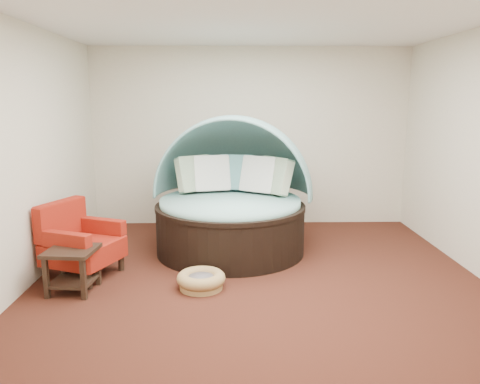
{
  "coord_description": "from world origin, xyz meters",
  "views": [
    {
      "loc": [
        -0.32,
        -4.96,
        1.99
      ],
      "look_at": [
        -0.21,
        0.6,
        0.89
      ],
      "focal_mm": 35.0,
      "sensor_mm": 36.0,
      "label": 1
    }
  ],
  "objects_px": {
    "canopy_daybed": "(232,188)",
    "red_armchair": "(79,242)",
    "side_table": "(72,264)",
    "pet_basket": "(201,280)"
  },
  "relations": [
    {
      "from": "canopy_daybed",
      "to": "red_armchair",
      "type": "bearing_deg",
      "value": -142.05
    },
    {
      "from": "side_table",
      "to": "canopy_daybed",
      "type": "bearing_deg",
      "value": 40.14
    },
    {
      "from": "red_armchair",
      "to": "side_table",
      "type": "height_order",
      "value": "red_armchair"
    },
    {
      "from": "pet_basket",
      "to": "red_armchair",
      "type": "bearing_deg",
      "value": 163.4
    },
    {
      "from": "canopy_daybed",
      "to": "red_armchair",
      "type": "height_order",
      "value": "canopy_daybed"
    },
    {
      "from": "canopy_daybed",
      "to": "pet_basket",
      "type": "distance_m",
      "value": 1.59
    },
    {
      "from": "pet_basket",
      "to": "side_table",
      "type": "distance_m",
      "value": 1.36
    },
    {
      "from": "red_armchair",
      "to": "side_table",
      "type": "distance_m",
      "value": 0.48
    },
    {
      "from": "canopy_daybed",
      "to": "side_table",
      "type": "relative_size",
      "value": 4.37
    },
    {
      "from": "side_table",
      "to": "red_armchair",
      "type": "bearing_deg",
      "value": 98.66
    }
  ]
}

